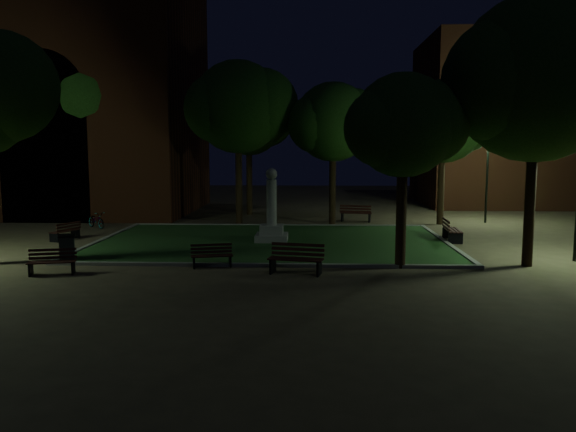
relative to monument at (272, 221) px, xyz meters
name	(u,v)px	position (x,y,z in m)	size (l,w,h in m)	color
ground	(268,251)	(0.00, -2.00, -0.96)	(80.00, 80.00, 0.00)	brown
lawn	(272,242)	(0.00, 0.00, -0.92)	(15.00, 10.00, 0.08)	#244A1C
lawn_kerb	(272,241)	(0.00, 0.00, -0.90)	(15.40, 10.40, 0.12)	slate
monument	(272,221)	(0.00, 0.00, 0.00)	(1.40, 1.40, 3.20)	gray
building_main	(39,98)	(-15.86, 11.79, 6.42)	(20.00, 12.00, 15.00)	#4A2212
building_far	(533,123)	(18.00, 18.00, 5.04)	(16.00, 10.00, 12.00)	#4A2212
tree_north_wl	(240,107)	(-2.11, 6.10, 5.38)	(6.12, 4.99, 8.84)	black
tree_north_er	(335,122)	(2.98, 5.85, 4.56)	(5.17, 4.22, 7.64)	black
tree_ne	(445,121)	(8.89, 6.35, 4.61)	(5.48, 4.48, 7.81)	black
tree_east	(540,79)	(9.51, -4.58, 5.53)	(6.98, 5.70, 9.34)	black
tree_se	(406,126)	(4.93, -5.04, 3.95)	(4.36, 3.56, 6.70)	black
tree_nw	(99,100)	(-10.69, 8.47, 6.01)	(6.83, 5.58, 9.76)	black
tree_far_north	(250,121)	(-2.04, 10.54, 4.84)	(5.18, 4.22, 7.92)	black
lamppost_nw	(100,163)	(-10.46, 7.57, 2.31)	(1.18, 0.28, 4.70)	black
lamppost_ne	(487,166)	(11.48, 7.13, 2.18)	(1.18, 0.28, 4.49)	black
bench_near_left	(212,256)	(-1.74, -5.17, -0.58)	(1.52, 0.84, 0.79)	black
bench_near_right	(296,260)	(1.25, -6.14, -0.49)	(1.90, 0.99, 0.99)	black
bench_west_near	(52,263)	(-6.81, -6.54, -0.57)	(1.59, 0.89, 0.83)	black
bench_left_side	(66,232)	(-9.36, 0.25, -0.57)	(0.99, 1.56, 0.81)	black
bench_right_side	(451,231)	(8.00, 0.73, -0.49)	(0.75, 1.85, 0.99)	black
bench_far_side	(356,214)	(4.26, 7.21, -0.50)	(1.84, 0.96, 0.96)	black
trash_bin	(67,248)	(-7.21, -4.49, -0.45)	(0.75, 0.75, 0.99)	black
bicycle	(96,220)	(-9.47, 4.14, -0.54)	(0.56, 1.60, 0.84)	black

